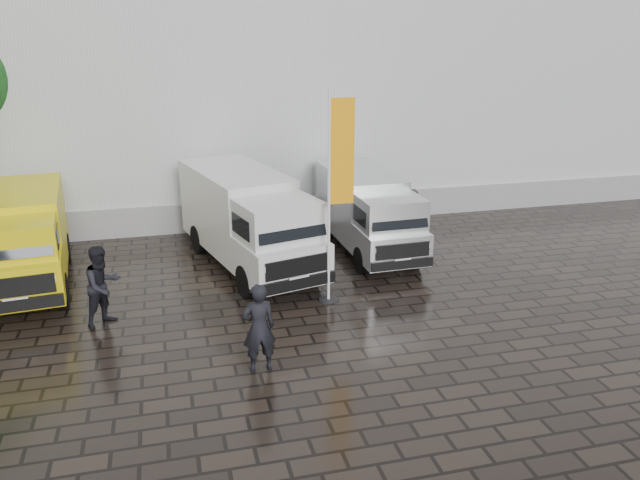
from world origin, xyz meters
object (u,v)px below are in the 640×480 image
object	(u,v)px
van_yellow	(22,243)
person_tent	(103,286)
flagpole	(336,186)
van_silver	(368,214)
wheelie_bin	(407,205)
person_front	(259,328)
van_white	(249,222)

from	to	relation	value
van_yellow	person_tent	world-z (taller)	van_yellow
van_yellow	flagpole	distance (m)	8.63
van_silver	flagpole	distance (m)	4.38
wheelie_bin	person_tent	xyz separation A→B (m)	(-10.19, -6.28, 0.43)
person_front	person_tent	xyz separation A→B (m)	(-3.23, 3.01, 0.02)
van_white	van_silver	xyz separation A→B (m)	(3.81, 0.50, -0.17)
van_yellow	wheelie_bin	bearing A→B (deg)	9.17
person_tent	flagpole	bearing A→B (deg)	-41.86
van_white	flagpole	bearing A→B (deg)	-72.75
van_silver	person_front	distance (m)	7.83
wheelie_bin	person_front	world-z (taller)	person_front
van_yellow	person_front	distance (m)	8.07
person_front	flagpole	bearing A→B (deg)	-133.38
van_yellow	flagpole	bearing A→B (deg)	-26.25
van_yellow	person_front	world-z (taller)	van_yellow
van_silver	wheelie_bin	xyz separation A→B (m)	(2.50, 2.86, -0.66)
wheelie_bin	person_front	xyz separation A→B (m)	(-6.96, -9.30, 0.41)
van_silver	flagpole	size ratio (longest dim) A/B	1.03
van_silver	person_tent	distance (m)	8.41
van_white	person_tent	size ratio (longest dim) A/B	3.23
flagpole	wheelie_bin	xyz separation A→B (m)	(4.51, 6.30, -2.49)
van_white	flagpole	distance (m)	3.82
van_white	wheelie_bin	xyz separation A→B (m)	(6.31, 3.37, -0.83)
person_tent	van_white	bearing A→B (deg)	-4.79
van_yellow	person_tent	distance (m)	3.69
flagpole	person_front	size ratio (longest dim) A/B	2.82
van_silver	van_white	bearing A→B (deg)	-174.16
van_silver	person_tent	xyz separation A→B (m)	(-7.69, -3.42, -0.23)
van_yellow	person_front	xyz separation A→B (m)	(5.47, -5.93, -0.31)
van_white	wheelie_bin	world-z (taller)	van_white
van_silver	wheelie_bin	world-z (taller)	van_silver
van_silver	person_front	xyz separation A→B (m)	(-4.46, -6.43, -0.25)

